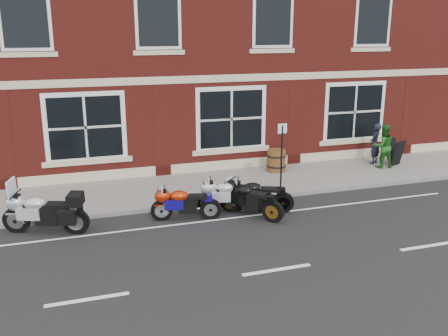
{
  "coord_description": "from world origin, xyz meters",
  "views": [
    {
      "loc": [
        -4.13,
        -12.01,
        5.09
      ],
      "look_at": [
        0.28,
        1.6,
        1.05
      ],
      "focal_mm": 40.0,
      "sensor_mm": 36.0,
      "label": 1
    }
  ],
  "objects_px": {
    "moto_sport_silver": "(231,194)",
    "a_board_sign": "(395,152)",
    "moto_sport_red": "(184,202)",
    "pedestrian_left": "(375,144)",
    "barrel_planter": "(276,160)",
    "moto_touring_silver": "(43,211)",
    "pedestrian_right": "(383,146)",
    "moto_sport_black": "(250,198)",
    "moto_naked_black": "(258,195)",
    "parking_sign": "(282,152)"
  },
  "relations": [
    {
      "from": "moto_sport_silver",
      "to": "barrel_planter",
      "type": "bearing_deg",
      "value": -28.22
    },
    {
      "from": "moto_sport_black",
      "to": "barrel_planter",
      "type": "bearing_deg",
      "value": 18.74
    },
    {
      "from": "moto_touring_silver",
      "to": "moto_sport_silver",
      "type": "distance_m",
      "value": 5.03
    },
    {
      "from": "moto_sport_black",
      "to": "pedestrian_left",
      "type": "distance_m",
      "value": 7.21
    },
    {
      "from": "moto_naked_black",
      "to": "parking_sign",
      "type": "xyz_separation_m",
      "value": [
        1.28,
        1.24,
        0.85
      ]
    },
    {
      "from": "moto_sport_silver",
      "to": "a_board_sign",
      "type": "distance_m",
      "value": 7.77
    },
    {
      "from": "barrel_planter",
      "to": "pedestrian_left",
      "type": "bearing_deg",
      "value": -2.41
    },
    {
      "from": "moto_touring_silver",
      "to": "moto_sport_silver",
      "type": "bearing_deg",
      "value": -70.05
    },
    {
      "from": "moto_naked_black",
      "to": "a_board_sign",
      "type": "bearing_deg",
      "value": -46.16
    },
    {
      "from": "moto_sport_red",
      "to": "barrel_planter",
      "type": "relative_size",
      "value": 2.43
    },
    {
      "from": "pedestrian_left",
      "to": "barrel_planter",
      "type": "distance_m",
      "value": 3.97
    },
    {
      "from": "parking_sign",
      "to": "moto_sport_silver",
      "type": "bearing_deg",
      "value": -155.3
    },
    {
      "from": "a_board_sign",
      "to": "pedestrian_left",
      "type": "bearing_deg",
      "value": 124.22
    },
    {
      "from": "barrel_planter",
      "to": "moto_sport_silver",
      "type": "bearing_deg",
      "value": -131.48
    },
    {
      "from": "moto_sport_silver",
      "to": "moto_naked_black",
      "type": "bearing_deg",
      "value": -90.24
    },
    {
      "from": "moto_sport_silver",
      "to": "pedestrian_left",
      "type": "relative_size",
      "value": 1.35
    },
    {
      "from": "pedestrian_right",
      "to": "barrel_planter",
      "type": "distance_m",
      "value": 3.99
    },
    {
      "from": "moto_sport_red",
      "to": "pedestrian_right",
      "type": "height_order",
      "value": "pedestrian_right"
    },
    {
      "from": "pedestrian_left",
      "to": "moto_sport_silver",
      "type": "bearing_deg",
      "value": -13.01
    },
    {
      "from": "moto_sport_black",
      "to": "parking_sign",
      "type": "xyz_separation_m",
      "value": [
        1.62,
        1.51,
        0.83
      ]
    },
    {
      "from": "moto_touring_silver",
      "to": "moto_sport_red",
      "type": "height_order",
      "value": "moto_touring_silver"
    },
    {
      "from": "a_board_sign",
      "to": "barrel_planter",
      "type": "distance_m",
      "value": 4.6
    },
    {
      "from": "moto_sport_black",
      "to": "pedestrian_right",
      "type": "bearing_deg",
      "value": -13.32
    },
    {
      "from": "barrel_planter",
      "to": "parking_sign",
      "type": "xyz_separation_m",
      "value": [
        -0.76,
        -2.07,
        0.85
      ]
    },
    {
      "from": "moto_sport_silver",
      "to": "pedestrian_left",
      "type": "height_order",
      "value": "pedestrian_left"
    },
    {
      "from": "barrel_planter",
      "to": "parking_sign",
      "type": "height_order",
      "value": "parking_sign"
    },
    {
      "from": "moto_sport_silver",
      "to": "barrel_planter",
      "type": "xyz_separation_m",
      "value": [
        2.78,
        3.14,
        -0.03
      ]
    },
    {
      "from": "moto_naked_black",
      "to": "parking_sign",
      "type": "distance_m",
      "value": 1.97
    },
    {
      "from": "pedestrian_right",
      "to": "parking_sign",
      "type": "distance_m",
      "value": 4.87
    },
    {
      "from": "pedestrian_right",
      "to": "a_board_sign",
      "type": "height_order",
      "value": "pedestrian_right"
    },
    {
      "from": "moto_sport_red",
      "to": "parking_sign",
      "type": "bearing_deg",
      "value": -57.47
    },
    {
      "from": "moto_sport_black",
      "to": "pedestrian_right",
      "type": "relative_size",
      "value": 1.06
    },
    {
      "from": "a_board_sign",
      "to": "barrel_planter",
      "type": "xyz_separation_m",
      "value": [
        -4.56,
        0.6,
        -0.1
      ]
    },
    {
      "from": "moto_naked_black",
      "to": "barrel_planter",
      "type": "xyz_separation_m",
      "value": [
        2.04,
        3.32,
        -0.0
      ]
    },
    {
      "from": "moto_touring_silver",
      "to": "parking_sign",
      "type": "distance_m",
      "value": 7.15
    },
    {
      "from": "moto_touring_silver",
      "to": "pedestrian_left",
      "type": "height_order",
      "value": "pedestrian_left"
    },
    {
      "from": "moto_sport_silver",
      "to": "a_board_sign",
      "type": "relative_size",
      "value": 2.11
    },
    {
      "from": "moto_touring_silver",
      "to": "moto_sport_silver",
      "type": "xyz_separation_m",
      "value": [
        5.02,
        -0.09,
        -0.06
      ]
    },
    {
      "from": "moto_sport_red",
      "to": "moto_naked_black",
      "type": "xyz_separation_m",
      "value": [
        2.12,
        -0.05,
        0.02
      ]
    },
    {
      "from": "moto_touring_silver",
      "to": "moto_naked_black",
      "type": "xyz_separation_m",
      "value": [
        5.76,
        -0.27,
        -0.09
      ]
    },
    {
      "from": "moto_sport_black",
      "to": "parking_sign",
      "type": "relative_size",
      "value": 0.8
    },
    {
      "from": "moto_touring_silver",
      "to": "barrel_planter",
      "type": "height_order",
      "value": "moto_touring_silver"
    },
    {
      "from": "moto_sport_red",
      "to": "a_board_sign",
      "type": "height_order",
      "value": "a_board_sign"
    },
    {
      "from": "moto_sport_silver",
      "to": "moto_naked_black",
      "type": "relative_size",
      "value": 1.09
    },
    {
      "from": "parking_sign",
      "to": "pedestrian_left",
      "type": "bearing_deg",
      "value": 18.89
    },
    {
      "from": "moto_sport_silver",
      "to": "barrel_planter",
      "type": "height_order",
      "value": "moto_sport_silver"
    },
    {
      "from": "pedestrian_left",
      "to": "parking_sign",
      "type": "height_order",
      "value": "parking_sign"
    },
    {
      "from": "moto_sport_red",
      "to": "pedestrian_left",
      "type": "relative_size",
      "value": 1.24
    },
    {
      "from": "moto_sport_red",
      "to": "a_board_sign",
      "type": "bearing_deg",
      "value": -59.8
    },
    {
      "from": "moto_sport_silver",
      "to": "pedestrian_right",
      "type": "distance_m",
      "value": 7.11
    }
  ]
}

